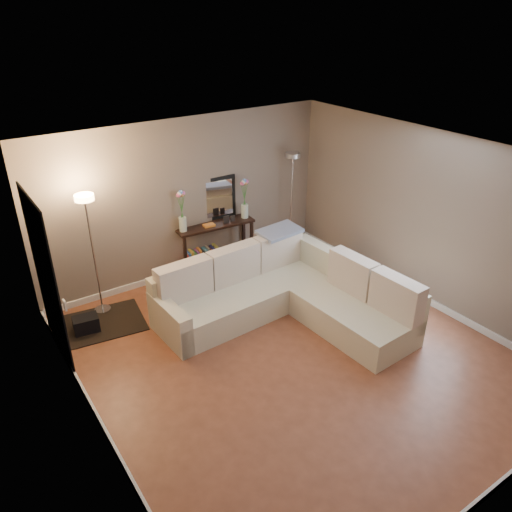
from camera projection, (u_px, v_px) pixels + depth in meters
floor at (290, 353)px, 6.57m from camera, size 5.00×5.50×0.01m
ceiling at (298, 160)px, 5.38m from camera, size 5.00×5.50×0.01m
wall_back at (187, 199)px, 8.00m from camera, size 5.00×0.02×2.60m
wall_front at (509, 403)px, 3.95m from camera, size 5.00×0.02×2.60m
wall_left at (85, 337)px, 4.72m from camera, size 0.02×5.50×2.60m
wall_right at (430, 220)px, 7.24m from camera, size 0.02×5.50×2.60m
baseboard_back at (192, 268)px, 8.56m from camera, size 5.00×0.03×0.10m
baseboard_front at (475, 504)px, 4.54m from camera, size 5.00×0.03×0.10m
baseboard_left at (106, 432)px, 5.30m from camera, size 0.03×5.50×0.10m
baseboard_right at (416, 294)px, 7.80m from camera, size 0.03×5.50×0.10m
doorway at (47, 281)px, 6.07m from camera, size 0.02×1.20×2.20m
switch_plate at (65, 305)px, 5.40m from camera, size 0.02×0.08×0.12m
sectional_sofa at (283, 293)px, 7.23m from camera, size 2.84×2.65×0.96m
throw_blanket at (280, 231)px, 7.69m from camera, size 0.72×0.46×0.09m
console_table at (211, 244)px, 8.43m from camera, size 1.36×0.47×0.82m
leaning_mirror at (210, 200)px, 8.27m from camera, size 0.95×0.12×0.74m
table_decor at (216, 223)px, 8.26m from camera, size 0.57×0.14×0.13m
flower_vase_left at (182, 214)px, 7.92m from camera, size 0.16×0.13×0.70m
flower_vase_right at (245, 202)px, 8.42m from camera, size 0.16×0.13×0.70m
floor_lamp_lit at (90, 232)px, 6.88m from camera, size 0.29×0.29×1.84m
floor_lamp_unlit at (292, 183)px, 8.77m from camera, size 0.32×0.32×1.82m
charcoal_rug at (101, 324)px, 7.15m from camera, size 1.31×1.06×0.02m
black_bag at (86, 324)px, 6.94m from camera, size 0.37×0.29×0.22m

